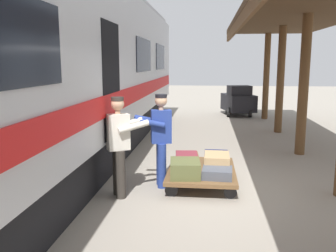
{
  "coord_description": "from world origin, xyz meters",
  "views": [
    {
      "loc": [
        0.37,
        6.24,
        2.26
      ],
      "look_at": [
        1.07,
        -0.05,
        1.15
      ],
      "focal_mm": 38.78,
      "sensor_mm": 36.0,
      "label": 1
    }
  ],
  "objects_px": {
    "train_car": "(30,74)",
    "luggage_cart": "(201,171)",
    "suitcase_olive_duffel": "(185,169)",
    "porter_by_door": "(120,143)",
    "suitcase_brown_leather": "(188,158)",
    "suitcase_burgundy_valise": "(187,161)",
    "suitcase_navy_fabric": "(216,157)",
    "baggage_tug": "(238,101)",
    "suitcase_slate_roller": "(217,173)",
    "porter_in_overalls": "(160,137)",
    "suitcase_tan_vintage": "(217,162)"
  },
  "relations": [
    {
      "from": "suitcase_brown_leather",
      "to": "suitcase_tan_vintage",
      "type": "bearing_deg",
      "value": 139.11
    },
    {
      "from": "suitcase_slate_roller",
      "to": "luggage_cart",
      "type": "bearing_deg",
      "value": -59.99
    },
    {
      "from": "porter_in_overalls",
      "to": "porter_by_door",
      "type": "xyz_separation_m",
      "value": [
        0.61,
        0.59,
        0.0
      ]
    },
    {
      "from": "porter_by_door",
      "to": "baggage_tug",
      "type": "relative_size",
      "value": 0.89
    },
    {
      "from": "porter_in_overalls",
      "to": "porter_by_door",
      "type": "relative_size",
      "value": 1.0
    },
    {
      "from": "suitcase_navy_fabric",
      "to": "suitcase_tan_vintage",
      "type": "height_order",
      "value": "suitcase_tan_vintage"
    },
    {
      "from": "luggage_cart",
      "to": "suitcase_navy_fabric",
      "type": "xyz_separation_m",
      "value": [
        -0.28,
        -0.48,
        0.15
      ]
    },
    {
      "from": "suitcase_tan_vintage",
      "to": "porter_by_door",
      "type": "distance_m",
      "value": 1.89
    },
    {
      "from": "suitcase_olive_duffel",
      "to": "suitcase_tan_vintage",
      "type": "height_order",
      "value": "suitcase_tan_vintage"
    },
    {
      "from": "suitcase_brown_leather",
      "to": "suitcase_olive_duffel",
      "type": "xyz_separation_m",
      "value": [
        0.0,
        0.97,
        0.06
      ]
    },
    {
      "from": "train_car",
      "to": "suitcase_navy_fabric",
      "type": "height_order",
      "value": "train_car"
    },
    {
      "from": "luggage_cart",
      "to": "baggage_tug",
      "type": "xyz_separation_m",
      "value": [
        -1.4,
        -9.22,
        0.38
      ]
    },
    {
      "from": "suitcase_tan_vintage",
      "to": "porter_in_overalls",
      "type": "xyz_separation_m",
      "value": [
        1.04,
        0.19,
        0.49
      ]
    },
    {
      "from": "suitcase_navy_fabric",
      "to": "suitcase_burgundy_valise",
      "type": "bearing_deg",
      "value": 40.89
    },
    {
      "from": "suitcase_slate_roller",
      "to": "suitcase_tan_vintage",
      "type": "bearing_deg",
      "value": -90.0
    },
    {
      "from": "suitcase_olive_duffel",
      "to": "baggage_tug",
      "type": "xyz_separation_m",
      "value": [
        -1.68,
        -9.71,
        0.19
      ]
    },
    {
      "from": "luggage_cart",
      "to": "baggage_tug",
      "type": "distance_m",
      "value": 9.34
    },
    {
      "from": "suitcase_burgundy_valise",
      "to": "suitcase_olive_duffel",
      "type": "distance_m",
      "value": 0.48
    },
    {
      "from": "suitcase_slate_roller",
      "to": "porter_in_overalls",
      "type": "height_order",
      "value": "porter_in_overalls"
    },
    {
      "from": "train_car",
      "to": "suitcase_burgundy_valise",
      "type": "xyz_separation_m",
      "value": [
        -2.81,
        -0.35,
        -1.63
      ]
    },
    {
      "from": "train_car",
      "to": "luggage_cart",
      "type": "distance_m",
      "value": 3.6
    },
    {
      "from": "luggage_cart",
      "to": "suitcase_burgundy_valise",
      "type": "xyz_separation_m",
      "value": [
        0.28,
        0.0,
        0.18
      ]
    },
    {
      "from": "suitcase_brown_leather",
      "to": "suitcase_slate_roller",
      "type": "xyz_separation_m",
      "value": [
        -0.56,
        0.97,
        0.0
      ]
    },
    {
      "from": "suitcase_burgundy_valise",
      "to": "suitcase_olive_duffel",
      "type": "bearing_deg",
      "value": 90.0
    },
    {
      "from": "porter_in_overalls",
      "to": "baggage_tug",
      "type": "height_order",
      "value": "porter_in_overalls"
    },
    {
      "from": "luggage_cart",
      "to": "suitcase_burgundy_valise",
      "type": "bearing_deg",
      "value": 0.0
    },
    {
      "from": "suitcase_navy_fabric",
      "to": "suitcase_olive_duffel",
      "type": "bearing_deg",
      "value": 59.99
    },
    {
      "from": "suitcase_brown_leather",
      "to": "baggage_tug",
      "type": "bearing_deg",
      "value": -100.91
    },
    {
      "from": "suitcase_brown_leather",
      "to": "porter_in_overalls",
      "type": "distance_m",
      "value": 1.0
    },
    {
      "from": "suitcase_olive_duffel",
      "to": "porter_in_overalls",
      "type": "bearing_deg",
      "value": -31.38
    },
    {
      "from": "suitcase_tan_vintage",
      "to": "luggage_cart",
      "type": "bearing_deg",
      "value": -0.0
    },
    {
      "from": "suitcase_slate_roller",
      "to": "train_car",
      "type": "bearing_deg",
      "value": -2.25
    },
    {
      "from": "suitcase_navy_fabric",
      "to": "porter_by_door",
      "type": "distance_m",
      "value": 2.14
    },
    {
      "from": "suitcase_brown_leather",
      "to": "suitcase_burgundy_valise",
      "type": "bearing_deg",
      "value": 90.0
    },
    {
      "from": "suitcase_olive_duffel",
      "to": "porter_by_door",
      "type": "height_order",
      "value": "porter_by_door"
    },
    {
      "from": "porter_by_door",
      "to": "porter_in_overalls",
      "type": "bearing_deg",
      "value": -136.02
    },
    {
      "from": "suitcase_burgundy_valise",
      "to": "suitcase_slate_roller",
      "type": "height_order",
      "value": "suitcase_burgundy_valise"
    },
    {
      "from": "suitcase_olive_duffel",
      "to": "porter_by_door",
      "type": "xyz_separation_m",
      "value": [
        1.09,
        0.3,
        0.49
      ]
    },
    {
      "from": "luggage_cart",
      "to": "suitcase_burgundy_valise",
      "type": "relative_size",
      "value": 2.83
    },
    {
      "from": "suitcase_olive_duffel",
      "to": "suitcase_burgundy_valise",
      "type": "bearing_deg",
      "value": -90.0
    },
    {
      "from": "luggage_cart",
      "to": "suitcase_brown_leather",
      "type": "xyz_separation_m",
      "value": [
        0.28,
        -0.48,
        0.12
      ]
    },
    {
      "from": "train_car",
      "to": "suitcase_slate_roller",
      "type": "xyz_separation_m",
      "value": [
        -3.37,
        0.13,
        -1.69
      ]
    },
    {
      "from": "suitcase_burgundy_valise",
      "to": "suitcase_slate_roller",
      "type": "distance_m",
      "value": 0.74
    },
    {
      "from": "suitcase_burgundy_valise",
      "to": "luggage_cart",
      "type": "bearing_deg",
      "value": -180.0
    },
    {
      "from": "suitcase_brown_leather",
      "to": "porter_by_door",
      "type": "xyz_separation_m",
      "value": [
        1.09,
        1.26,
        0.55
      ]
    },
    {
      "from": "suitcase_slate_roller",
      "to": "porter_by_door",
      "type": "height_order",
      "value": "porter_by_door"
    },
    {
      "from": "baggage_tug",
      "to": "luggage_cart",
      "type": "bearing_deg",
      "value": 81.34
    },
    {
      "from": "luggage_cart",
      "to": "suitcase_slate_roller",
      "type": "height_order",
      "value": "suitcase_slate_roller"
    },
    {
      "from": "porter_by_door",
      "to": "suitcase_tan_vintage",
      "type": "bearing_deg",
      "value": -154.62
    },
    {
      "from": "suitcase_slate_roller",
      "to": "porter_by_door",
      "type": "xyz_separation_m",
      "value": [
        1.65,
        0.3,
        0.55
      ]
    }
  ]
}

